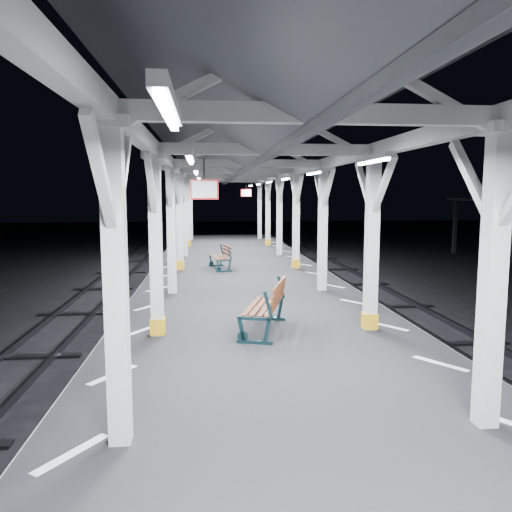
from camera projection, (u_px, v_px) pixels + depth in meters
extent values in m
plane|color=black|center=(281.00, 433.00, 7.51)|extent=(120.00, 120.00, 0.00)
cube|color=black|center=(282.00, 402.00, 7.45)|extent=(6.00, 50.00, 1.00)
cube|color=silver|center=(113.00, 375.00, 7.15)|extent=(1.00, 48.00, 0.01)
cube|color=silver|center=(440.00, 364.00, 7.63)|extent=(1.00, 48.00, 0.01)
cube|color=beige|center=(116.00, 292.00, 5.02)|extent=(0.22, 0.22, 3.20)
cube|color=beige|center=(110.00, 123.00, 4.82)|extent=(0.40, 0.40, 0.12)
cube|color=beige|center=(122.00, 178.00, 5.42)|extent=(0.10, 0.99, 0.99)
cube|color=beige|center=(100.00, 174.00, 4.34)|extent=(0.10, 0.99, 0.99)
cube|color=beige|center=(156.00, 249.00, 8.97)|extent=(0.22, 0.22, 3.20)
cube|color=beige|center=(154.00, 155.00, 8.77)|extent=(0.40, 0.40, 0.12)
cube|color=gold|center=(158.00, 326.00, 9.15)|extent=(0.26, 0.26, 0.30)
cube|color=beige|center=(157.00, 185.00, 9.38)|extent=(0.10, 0.99, 0.99)
cube|color=beige|center=(151.00, 184.00, 8.29)|extent=(0.10, 0.99, 0.99)
cube|color=beige|center=(171.00, 232.00, 12.92)|extent=(0.22, 0.22, 3.20)
cube|color=beige|center=(170.00, 168.00, 12.72)|extent=(0.40, 0.40, 0.12)
cube|color=beige|center=(172.00, 188.00, 13.33)|extent=(0.10, 0.99, 0.99)
cube|color=beige|center=(169.00, 187.00, 12.24)|extent=(0.10, 0.99, 0.99)
cube|color=beige|center=(180.00, 224.00, 16.87)|extent=(0.22, 0.22, 3.20)
cube|color=beige|center=(179.00, 174.00, 16.67)|extent=(0.40, 0.40, 0.12)
cube|color=gold|center=(180.00, 265.00, 17.05)|extent=(0.26, 0.26, 0.30)
cube|color=beige|center=(180.00, 190.00, 17.28)|extent=(0.10, 0.99, 0.99)
cube|color=beige|center=(178.00, 189.00, 16.19)|extent=(0.10, 0.99, 0.99)
cube|color=beige|center=(185.00, 218.00, 20.82)|extent=(0.22, 0.22, 3.20)
cube|color=beige|center=(184.00, 178.00, 20.62)|extent=(0.40, 0.40, 0.12)
cube|color=beige|center=(185.00, 191.00, 21.23)|extent=(0.10, 0.99, 0.99)
cube|color=beige|center=(184.00, 190.00, 20.14)|extent=(0.10, 0.99, 0.99)
cube|color=beige|center=(188.00, 214.00, 24.78)|extent=(0.22, 0.22, 3.20)
cube|color=beige|center=(188.00, 181.00, 24.57)|extent=(0.40, 0.40, 0.12)
cube|color=gold|center=(189.00, 243.00, 24.95)|extent=(0.26, 0.26, 0.30)
cube|color=beige|center=(188.00, 191.00, 25.18)|extent=(0.10, 0.99, 0.99)
cube|color=beige|center=(187.00, 191.00, 24.09)|extent=(0.10, 0.99, 0.99)
cube|color=beige|center=(191.00, 212.00, 28.73)|extent=(0.22, 0.22, 3.20)
cube|color=beige|center=(190.00, 183.00, 28.52)|extent=(0.40, 0.40, 0.12)
cube|color=beige|center=(191.00, 192.00, 29.13)|extent=(0.10, 0.99, 0.99)
cube|color=beige|center=(190.00, 192.00, 28.04)|extent=(0.10, 0.99, 0.99)
cube|color=beige|center=(492.00, 285.00, 5.41)|extent=(0.22, 0.22, 3.20)
cube|color=beige|center=(502.00, 128.00, 5.21)|extent=(0.40, 0.40, 0.12)
cube|color=beige|center=(471.00, 179.00, 5.81)|extent=(0.10, 0.99, 0.99)
cube|color=beige|center=(372.00, 247.00, 9.36)|extent=(0.22, 0.22, 3.20)
cube|color=beige|center=(374.00, 157.00, 9.16)|extent=(0.40, 0.40, 0.12)
cube|color=gold|center=(370.00, 321.00, 9.54)|extent=(0.26, 0.26, 0.30)
cube|color=beige|center=(364.00, 186.00, 9.77)|extent=(0.10, 0.99, 0.99)
cube|color=beige|center=(384.00, 184.00, 8.68)|extent=(0.10, 0.99, 0.99)
cube|color=beige|center=(323.00, 231.00, 13.31)|extent=(0.22, 0.22, 3.20)
cube|color=beige|center=(324.00, 168.00, 13.11)|extent=(0.40, 0.40, 0.12)
cube|color=beige|center=(319.00, 188.00, 13.72)|extent=(0.10, 0.99, 0.99)
cube|color=beige|center=(328.00, 188.00, 12.63)|extent=(0.10, 0.99, 0.99)
cube|color=beige|center=(296.00, 223.00, 17.26)|extent=(0.22, 0.22, 3.20)
cube|color=beige|center=(297.00, 175.00, 17.06)|extent=(0.40, 0.40, 0.12)
cube|color=gold|center=(296.00, 264.00, 17.44)|extent=(0.26, 0.26, 0.30)
cube|color=beige|center=(294.00, 190.00, 17.67)|extent=(0.10, 0.99, 0.99)
cube|color=beige|center=(299.00, 189.00, 16.58)|extent=(0.10, 0.99, 0.99)
cube|color=beige|center=(279.00, 218.00, 21.22)|extent=(0.22, 0.22, 3.20)
cube|color=beige|center=(280.00, 178.00, 21.01)|extent=(0.40, 0.40, 0.12)
cube|color=beige|center=(278.00, 191.00, 21.62)|extent=(0.10, 0.99, 0.99)
cube|color=beige|center=(281.00, 190.00, 20.53)|extent=(0.10, 0.99, 0.99)
cube|color=beige|center=(268.00, 214.00, 25.17)|extent=(0.22, 0.22, 3.20)
cube|color=beige|center=(268.00, 181.00, 24.96)|extent=(0.40, 0.40, 0.12)
cube|color=gold|center=(268.00, 242.00, 25.34)|extent=(0.26, 0.26, 0.30)
cube|color=beige|center=(267.00, 191.00, 25.57)|extent=(0.10, 0.99, 0.99)
cube|color=beige|center=(269.00, 191.00, 24.48)|extent=(0.10, 0.99, 0.99)
cube|color=beige|center=(260.00, 212.00, 29.12)|extent=(0.22, 0.22, 3.20)
cube|color=beige|center=(260.00, 183.00, 28.91)|extent=(0.40, 0.40, 0.12)
cube|color=beige|center=(259.00, 192.00, 29.52)|extent=(0.10, 0.99, 0.99)
cube|color=beige|center=(261.00, 192.00, 28.43)|extent=(0.10, 0.99, 0.99)
cube|color=beige|center=(138.00, 135.00, 6.78)|extent=(0.18, 48.00, 0.24)
cube|color=beige|center=(421.00, 138.00, 7.17)|extent=(0.18, 48.00, 0.24)
cube|color=beige|center=(314.00, 114.00, 5.00)|extent=(4.20, 0.14, 0.20)
cube|color=beige|center=(266.00, 149.00, 8.95)|extent=(4.20, 0.14, 0.20)
cube|color=beige|center=(248.00, 163.00, 12.90)|extent=(4.20, 0.14, 0.20)
cube|color=beige|center=(238.00, 171.00, 16.85)|extent=(4.20, 0.14, 0.20)
cube|color=beige|center=(232.00, 175.00, 20.80)|extent=(4.20, 0.14, 0.20)
cube|color=beige|center=(228.00, 178.00, 24.75)|extent=(4.20, 0.14, 0.20)
cube|color=beige|center=(225.00, 181.00, 28.70)|extent=(4.20, 0.14, 0.20)
cube|color=beige|center=(284.00, 68.00, 6.86)|extent=(0.16, 48.00, 0.20)
cube|color=#45484C|center=(189.00, 95.00, 6.78)|extent=(2.80, 49.00, 1.45)
cube|color=#45484C|center=(375.00, 99.00, 7.04)|extent=(2.80, 49.00, 1.45)
cube|color=silver|center=(168.00, 104.00, 2.93)|extent=(0.10, 1.35, 0.08)
cube|color=white|center=(168.00, 113.00, 2.94)|extent=(0.05, 1.25, 0.05)
cube|color=silver|center=(190.00, 156.00, 6.88)|extent=(0.10, 1.35, 0.08)
cube|color=white|center=(190.00, 160.00, 6.89)|extent=(0.05, 1.25, 0.05)
cube|color=silver|center=(196.00, 170.00, 10.83)|extent=(0.10, 1.35, 0.08)
cube|color=white|center=(196.00, 173.00, 10.84)|extent=(0.05, 1.25, 0.05)
cube|color=silver|center=(199.00, 177.00, 14.78)|extent=(0.10, 1.35, 0.08)
cube|color=white|center=(199.00, 179.00, 14.79)|extent=(0.05, 1.25, 0.05)
cube|color=silver|center=(200.00, 181.00, 18.73)|extent=(0.10, 1.35, 0.08)
cube|color=white|center=(200.00, 182.00, 18.74)|extent=(0.05, 1.25, 0.05)
cube|color=silver|center=(201.00, 183.00, 22.69)|extent=(0.10, 1.35, 0.08)
cube|color=white|center=(201.00, 184.00, 22.69)|extent=(0.05, 1.25, 0.05)
cube|color=silver|center=(202.00, 185.00, 26.64)|extent=(0.10, 1.35, 0.08)
cube|color=white|center=(202.00, 186.00, 26.64)|extent=(0.05, 1.25, 0.05)
cube|color=silver|center=(373.00, 158.00, 7.14)|extent=(0.10, 1.35, 0.08)
cube|color=white|center=(373.00, 161.00, 7.14)|extent=(0.05, 1.25, 0.05)
cube|color=silver|center=(314.00, 171.00, 11.09)|extent=(0.10, 1.35, 0.08)
cube|color=white|center=(314.00, 173.00, 11.09)|extent=(0.05, 1.25, 0.05)
cube|color=silver|center=(285.00, 177.00, 15.04)|extent=(0.10, 1.35, 0.08)
cube|color=white|center=(285.00, 179.00, 15.04)|extent=(0.05, 1.25, 0.05)
cube|color=silver|center=(269.00, 181.00, 18.99)|extent=(0.10, 1.35, 0.08)
cube|color=white|center=(269.00, 182.00, 18.99)|extent=(0.05, 1.25, 0.05)
cube|color=silver|center=(258.00, 183.00, 22.94)|extent=(0.10, 1.35, 0.08)
cube|color=white|center=(258.00, 184.00, 22.95)|extent=(0.05, 1.25, 0.05)
cube|color=silver|center=(251.00, 185.00, 26.89)|extent=(0.10, 1.35, 0.08)
cube|color=white|center=(251.00, 186.00, 26.90)|extent=(0.05, 1.25, 0.05)
cylinder|color=black|center=(204.00, 169.00, 8.76)|extent=(0.02, 0.02, 0.36)
cube|color=red|center=(204.00, 189.00, 8.80)|extent=(0.50, 0.03, 0.35)
cube|color=white|center=(204.00, 189.00, 8.80)|extent=(0.44, 0.04, 0.29)
cylinder|color=black|center=(246.00, 185.00, 23.58)|extent=(0.02, 0.02, 0.36)
cube|color=red|center=(246.00, 193.00, 23.62)|extent=(0.50, 0.03, 0.35)
cube|color=white|center=(246.00, 193.00, 23.62)|extent=(0.44, 0.05, 0.29)
cube|color=black|center=(455.00, 226.00, 30.40)|extent=(0.20, 0.20, 3.30)
sphere|color=silver|center=(456.00, 201.00, 30.21)|extent=(0.20, 0.20, 0.20)
cube|color=#10282D|center=(255.00, 342.00, 8.63)|extent=(0.62, 0.24, 0.06)
cube|color=#10282D|center=(242.00, 330.00, 8.65)|extent=(0.17, 0.10, 0.49)
cube|color=#10282D|center=(267.00, 331.00, 8.57)|extent=(0.16, 0.09, 0.49)
cube|color=#10282D|center=(268.00, 305.00, 8.51)|extent=(0.18, 0.10, 0.46)
cube|color=#10282D|center=(270.00, 319.00, 10.28)|extent=(0.62, 0.24, 0.06)
cube|color=#10282D|center=(259.00, 308.00, 10.29)|extent=(0.17, 0.10, 0.49)
cube|color=#10282D|center=(280.00, 309.00, 10.21)|extent=(0.16, 0.09, 0.49)
cube|color=#10282D|center=(281.00, 287.00, 10.15)|extent=(0.18, 0.10, 0.46)
cube|color=brown|center=(252.00, 306.00, 9.44)|extent=(0.54, 1.56, 0.04)
cube|color=brown|center=(259.00, 306.00, 9.42)|extent=(0.54, 1.56, 0.04)
cube|color=brown|center=(266.00, 307.00, 9.39)|extent=(0.54, 1.56, 0.04)
cube|color=brown|center=(273.00, 307.00, 9.37)|extent=(0.54, 1.56, 0.04)
cube|color=brown|center=(277.00, 300.00, 9.33)|extent=(0.50, 1.55, 0.10)
cube|color=brown|center=(279.00, 292.00, 9.31)|extent=(0.50, 1.55, 0.10)
cube|color=brown|center=(280.00, 285.00, 9.29)|extent=(0.50, 1.55, 0.10)
cube|color=#10282D|center=(224.00, 271.00, 16.68)|extent=(0.55, 0.14, 0.05)
cube|color=#10282D|center=(218.00, 266.00, 16.60)|extent=(0.15, 0.07, 0.42)
cube|color=#10282D|center=(229.00, 266.00, 16.70)|extent=(0.13, 0.07, 0.42)
cube|color=#10282D|center=(230.00, 254.00, 16.66)|extent=(0.15, 0.07, 0.40)
cube|color=#10282D|center=(216.00, 265.00, 18.07)|extent=(0.55, 0.14, 0.05)
cube|color=#10282D|center=(211.00, 261.00, 18.00)|extent=(0.15, 0.07, 0.42)
cube|color=#10282D|center=(221.00, 260.00, 18.10)|extent=(0.13, 0.07, 0.42)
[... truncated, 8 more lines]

